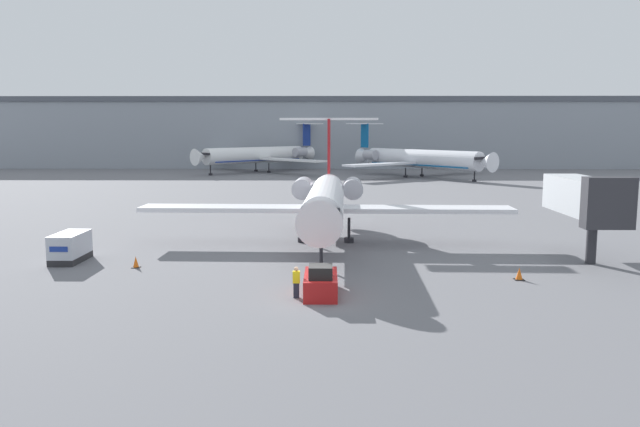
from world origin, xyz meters
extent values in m
plane|color=slate|center=(0.00, 0.00, 0.00)|extent=(600.00, 600.00, 0.00)
cube|color=#8C939E|center=(0.00, 120.00, 7.78)|extent=(180.00, 16.00, 15.56)
cube|color=#4C515B|center=(0.00, 120.00, 16.16)|extent=(180.00, 16.80, 1.20)
cylinder|color=white|center=(0.33, 15.71, 3.53)|extent=(3.47, 18.79, 2.94)
cone|color=white|center=(0.03, 5.18, 3.53)|extent=(3.01, 2.44, 2.94)
cube|color=black|center=(0.06, 6.12, 4.05)|extent=(2.52, 0.77, 0.44)
cone|color=white|center=(0.64, 26.68, 3.53)|extent=(2.74, 3.31, 2.65)
cube|color=maroon|center=(0.33, 15.71, 2.58)|extent=(3.12, 16.91, 0.20)
cube|color=white|center=(8.60, 16.41, 2.87)|extent=(13.64, 3.36, 0.36)
cube|color=white|center=(-7.89, 16.87, 2.87)|extent=(13.64, 3.36, 0.36)
cylinder|color=#ADADB7|center=(2.84, 23.50, 3.90)|extent=(1.92, 3.60, 1.82)
cylinder|color=#ADADB7|center=(-1.74, 23.63, 3.90)|extent=(1.92, 3.60, 1.82)
cube|color=maroon|center=(0.66, 27.32, 7.61)|extent=(0.30, 2.21, 5.22)
cube|color=white|center=(0.66, 27.32, 10.22)|extent=(9.45, 2.06, 0.20)
cylinder|color=black|center=(0.09, 7.35, 1.03)|extent=(0.24, 0.24, 2.06)
cylinder|color=black|center=(0.09, 7.35, 0.20)|extent=(0.80, 0.80, 0.40)
cylinder|color=black|center=(-1.54, 17.29, 1.03)|extent=(0.24, 0.24, 2.06)
cylinder|color=black|center=(-1.54, 17.29, 0.20)|extent=(0.80, 0.80, 0.40)
cylinder|color=black|center=(2.28, 17.19, 1.03)|extent=(0.24, 0.24, 2.06)
cylinder|color=black|center=(2.28, 17.19, 0.20)|extent=(0.80, 0.80, 0.40)
cube|color=#B21919|center=(0.14, 0.87, 0.59)|extent=(1.85, 4.05, 1.18)
cube|color=black|center=(0.14, -0.02, 1.53)|extent=(1.30, 1.46, 0.70)
cube|color=black|center=(0.14, 2.81, 0.41)|extent=(1.67, 0.30, 0.71)
cube|color=#232326|center=(-17.61, 9.53, 0.23)|extent=(1.77, 3.74, 0.45)
cube|color=#B7BCC6|center=(-17.61, 9.53, 1.24)|extent=(1.77, 3.74, 1.58)
cube|color=navy|center=(-17.61, 7.64, 1.24)|extent=(1.24, 0.04, 0.36)
cube|color=#232838|center=(-1.21, 0.19, 0.42)|extent=(0.32, 0.20, 0.84)
cube|color=yellow|center=(-1.21, 0.19, 1.18)|extent=(0.40, 0.24, 0.67)
sphere|color=tan|center=(-1.21, 0.19, 1.63)|extent=(0.25, 0.25, 0.25)
cube|color=black|center=(-12.41, 7.64, 0.02)|extent=(0.53, 0.53, 0.04)
cone|color=orange|center=(-12.41, 7.64, 0.41)|extent=(0.38, 0.38, 0.74)
cube|color=black|center=(12.41, 4.51, 0.02)|extent=(0.60, 0.60, 0.04)
cone|color=orange|center=(12.41, 4.51, 0.40)|extent=(0.43, 0.43, 0.73)
cylinder|color=silver|center=(18.57, 86.52, 3.59)|extent=(19.77, 23.54, 3.51)
cone|color=silver|center=(27.96, 74.75, 3.59)|extent=(4.50, 4.39, 3.51)
cube|color=black|center=(27.26, 75.63, 4.21)|extent=(2.77, 2.41, 0.44)
cone|color=silver|center=(8.85, 98.71, 3.59)|extent=(4.88, 4.99, 3.16)
cube|color=#0C5999|center=(18.57, 86.52, 2.45)|extent=(17.79, 21.19, 0.20)
cube|color=silver|center=(25.23, 93.58, 2.80)|extent=(14.27, 12.29, 0.36)
cube|color=silver|center=(10.21, 81.60, 2.80)|extent=(14.27, 12.29, 0.36)
cylinder|color=#ADADB7|center=(13.50, 97.14, 4.03)|extent=(3.43, 3.59, 2.00)
cylinder|color=#ADADB7|center=(9.34, 93.83, 4.03)|extent=(3.43, 3.59, 2.00)
cube|color=#0C5999|center=(8.37, 99.31, 7.85)|extent=(1.56, 1.87, 5.00)
cube|color=silver|center=(8.37, 99.31, 10.35)|extent=(8.16, 7.02, 0.20)
cylinder|color=black|center=(26.46, 76.63, 0.92)|extent=(0.24, 0.24, 1.84)
cylinder|color=black|center=(26.46, 76.63, 0.20)|extent=(0.80, 0.80, 0.40)
cylinder|color=black|center=(15.56, 86.63, 0.92)|extent=(0.24, 0.24, 1.84)
cylinder|color=black|center=(15.56, 86.63, 0.20)|extent=(0.80, 0.80, 0.40)
cylinder|color=black|center=(19.13, 89.48, 0.92)|extent=(0.24, 0.24, 1.84)
cylinder|color=black|center=(19.13, 89.48, 0.20)|extent=(0.80, 0.80, 0.40)
cylinder|color=white|center=(-14.90, 99.94, 3.74)|extent=(20.05, 20.53, 3.36)
cone|color=white|center=(-24.65, 89.88, 3.74)|extent=(4.29, 4.27, 3.36)
cube|color=black|center=(-23.90, 90.65, 4.33)|extent=(2.54, 2.49, 0.44)
cone|color=white|center=(-4.79, 110.36, 3.74)|extent=(4.75, 4.76, 3.03)
cube|color=navy|center=(-14.90, 99.94, 2.65)|extent=(18.05, 18.47, 0.20)
cube|color=white|center=(-6.71, 93.76, 2.99)|extent=(14.42, 14.12, 0.36)
cube|color=white|center=(-21.31, 107.92, 2.99)|extent=(14.42, 14.12, 0.36)
cylinder|color=#ADADB7|center=(-5.63, 105.78, 4.16)|extent=(3.52, 3.55, 2.00)
cylinder|color=#ADADB7|center=(-9.34, 109.37, 4.16)|extent=(3.52, 3.55, 2.00)
cube|color=navy|center=(-4.27, 110.89, 7.92)|extent=(1.70, 1.75, 5.00)
cube|color=white|center=(-4.27, 110.89, 10.42)|extent=(7.71, 7.56, 0.20)
cylinder|color=black|center=(-23.02, 91.56, 1.03)|extent=(0.24, 0.24, 2.06)
cylinder|color=black|center=(-23.02, 91.56, 0.20)|extent=(0.80, 0.80, 0.40)
cylinder|color=black|center=(-15.17, 102.80, 1.03)|extent=(0.24, 0.24, 2.06)
cylinder|color=black|center=(-15.17, 102.80, 0.20)|extent=(0.80, 0.80, 0.40)
cylinder|color=black|center=(-12.03, 99.75, 1.03)|extent=(0.24, 0.24, 2.06)
cylinder|color=black|center=(-12.03, 99.75, 0.20)|extent=(0.80, 0.80, 0.40)
cylinder|color=#2D2D33|center=(18.82, 9.33, 1.60)|extent=(0.70, 0.70, 3.20)
cube|color=#B2B7BC|center=(18.82, 11.75, 4.50)|extent=(2.60, 8.07, 2.60)
cube|color=#2D2D33|center=(18.82, 7.12, 4.50)|extent=(3.20, 1.20, 3.38)
camera|label=1|loc=(0.50, -33.38, 9.30)|focal=35.00mm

